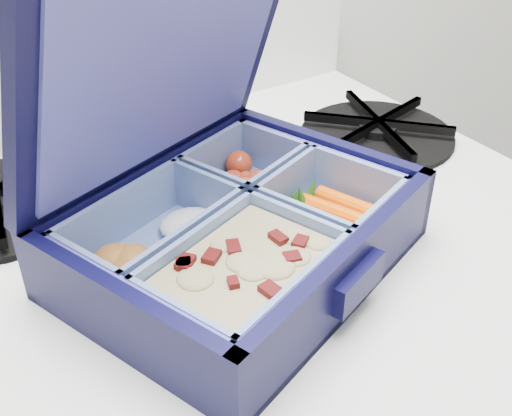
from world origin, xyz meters
TOP-DOWN VIEW (x-y plane):
  - bento_box at (-0.16, 1.65)m, footprint 0.31×0.27m
  - burner_grate at (0.08, 1.75)m, footprint 0.20×0.20m
  - fork at (-0.16, 1.80)m, footprint 0.08×0.17m

SIDE VIEW (x-z plane):
  - fork at x=-0.16m, z-range 0.84..0.85m
  - burner_grate at x=0.08m, z-range 0.84..0.87m
  - bento_box at x=-0.16m, z-range 0.84..0.90m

